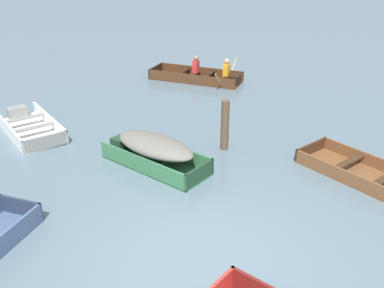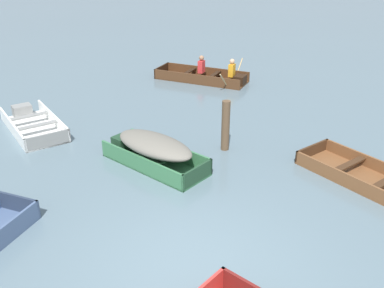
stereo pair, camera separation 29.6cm
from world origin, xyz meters
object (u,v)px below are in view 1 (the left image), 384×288
(rowboat_dark_varnish_with_crew, at_px, (201,76))
(skiff_wooden_brown_mid_moored, at_px, (372,177))
(skiff_green_near_moored, at_px, (154,149))
(skiff_white_far_moored, at_px, (28,126))
(mooring_post, at_px, (225,125))

(rowboat_dark_varnish_with_crew, bearing_deg, skiff_wooden_brown_mid_moored, -71.93)
(skiff_green_near_moored, bearing_deg, skiff_white_far_moored, 143.20)
(skiff_white_far_moored, relative_size, mooring_post, 2.27)
(mooring_post, bearing_deg, rowboat_dark_varnish_with_crew, 86.82)
(skiff_green_near_moored, height_order, rowboat_dark_varnish_with_crew, rowboat_dark_varnish_with_crew)
(skiff_green_near_moored, xyz_separation_m, rowboat_dark_varnish_with_crew, (2.06, 6.26, -0.23))
(mooring_post, bearing_deg, skiff_wooden_brown_mid_moored, -35.22)
(skiff_green_near_moored, xyz_separation_m, mooring_post, (1.75, 0.63, 0.22))
(skiff_green_near_moored, bearing_deg, mooring_post, 19.67)
(skiff_green_near_moored, relative_size, mooring_post, 2.00)
(skiff_white_far_moored, height_order, mooring_post, mooring_post)
(skiff_wooden_brown_mid_moored, distance_m, rowboat_dark_varnish_with_crew, 8.01)
(skiff_white_far_moored, bearing_deg, skiff_green_near_moored, -36.80)
(skiff_wooden_brown_mid_moored, distance_m, mooring_post, 3.46)
(skiff_green_near_moored, relative_size, skiff_white_far_moored, 0.88)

